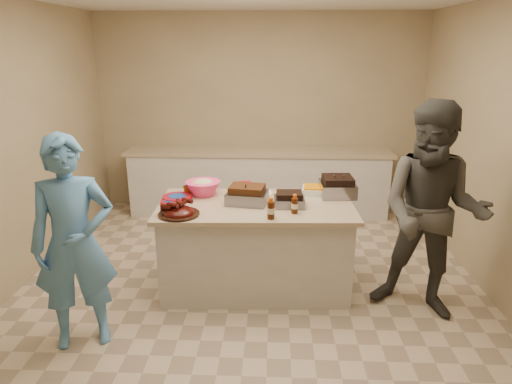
{
  "coord_description": "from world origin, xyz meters",
  "views": [
    {
      "loc": [
        0.22,
        -3.9,
        2.26
      ],
      "look_at": [
        0.05,
        0.15,
        0.96
      ],
      "focal_mm": 32.0,
      "sensor_mm": 36.0,
      "label": 1
    }
  ],
  "objects_px": {
    "mustard_bottle": "(230,197)",
    "bbq_bottle_b": "(294,213)",
    "bbq_bottle_a": "(271,219)",
    "plastic_cup": "(188,195)",
    "rib_platter": "(179,215)",
    "guest_gray": "(420,311)",
    "island": "(256,286)",
    "roasting_pan": "(337,196)",
    "coleslaw_bowl": "(203,195)",
    "guest_blue": "(87,339)"
  },
  "relations": [
    {
      "from": "mustard_bottle",
      "to": "bbq_bottle_a",
      "type": "bearing_deg",
      "value": -53.55
    },
    {
      "from": "bbq_bottle_a",
      "to": "guest_blue",
      "type": "relative_size",
      "value": 0.11
    },
    {
      "from": "bbq_bottle_b",
      "to": "bbq_bottle_a",
      "type": "bearing_deg",
      "value": -145.45
    },
    {
      "from": "island",
      "to": "guest_gray",
      "type": "height_order",
      "value": "island"
    },
    {
      "from": "island",
      "to": "plastic_cup",
      "type": "xyz_separation_m",
      "value": [
        -0.68,
        0.25,
        0.86
      ]
    },
    {
      "from": "bbq_bottle_a",
      "to": "mustard_bottle",
      "type": "xyz_separation_m",
      "value": [
        -0.41,
        0.55,
        0.0
      ]
    },
    {
      "from": "roasting_pan",
      "to": "bbq_bottle_b",
      "type": "xyz_separation_m",
      "value": [
        -0.44,
        -0.51,
        0.0
      ]
    },
    {
      "from": "coleslaw_bowl",
      "to": "bbq_bottle_a",
      "type": "relative_size",
      "value": 1.83
    },
    {
      "from": "rib_platter",
      "to": "bbq_bottle_b",
      "type": "distance_m",
      "value": 1.01
    },
    {
      "from": "island",
      "to": "bbq_bottle_a",
      "type": "distance_m",
      "value": 0.95
    },
    {
      "from": "guest_gray",
      "to": "bbq_bottle_b",
      "type": "bearing_deg",
      "value": -162.62
    },
    {
      "from": "rib_platter",
      "to": "guest_gray",
      "type": "height_order",
      "value": "rib_platter"
    },
    {
      "from": "mustard_bottle",
      "to": "guest_blue",
      "type": "distance_m",
      "value": 1.75
    },
    {
      "from": "rib_platter",
      "to": "guest_blue",
      "type": "relative_size",
      "value": 0.21
    },
    {
      "from": "coleslaw_bowl",
      "to": "bbq_bottle_b",
      "type": "height_order",
      "value": "coleslaw_bowl"
    },
    {
      "from": "coleslaw_bowl",
      "to": "plastic_cup",
      "type": "bearing_deg",
      "value": 179.83
    },
    {
      "from": "roasting_pan",
      "to": "bbq_bottle_b",
      "type": "distance_m",
      "value": 0.67
    },
    {
      "from": "roasting_pan",
      "to": "mustard_bottle",
      "type": "distance_m",
      "value": 1.05
    },
    {
      "from": "coleslaw_bowl",
      "to": "island",
      "type": "bearing_deg",
      "value": -25.09
    },
    {
      "from": "mustard_bottle",
      "to": "plastic_cup",
      "type": "distance_m",
      "value": 0.42
    },
    {
      "from": "island",
      "to": "guest_gray",
      "type": "distance_m",
      "value": 1.54
    },
    {
      "from": "rib_platter",
      "to": "plastic_cup",
      "type": "distance_m",
      "value": 0.57
    },
    {
      "from": "coleslaw_bowl",
      "to": "guest_gray",
      "type": "bearing_deg",
      "value": -17.35
    },
    {
      "from": "coleslaw_bowl",
      "to": "bbq_bottle_b",
      "type": "relative_size",
      "value": 1.98
    },
    {
      "from": "plastic_cup",
      "to": "rib_platter",
      "type": "bearing_deg",
      "value": -87.41
    },
    {
      "from": "island",
      "to": "guest_blue",
      "type": "height_order",
      "value": "island"
    },
    {
      "from": "island",
      "to": "guest_blue",
      "type": "relative_size",
      "value": 1.08
    },
    {
      "from": "rib_platter",
      "to": "plastic_cup",
      "type": "bearing_deg",
      "value": 92.59
    },
    {
      "from": "rib_platter",
      "to": "guest_gray",
      "type": "distance_m",
      "value": 2.31
    },
    {
      "from": "plastic_cup",
      "to": "guest_gray",
      "type": "relative_size",
      "value": 0.05
    },
    {
      "from": "mustard_bottle",
      "to": "bbq_bottle_b",
      "type": "bearing_deg",
      "value": -33.71
    },
    {
      "from": "island",
      "to": "roasting_pan",
      "type": "distance_m",
      "value": 1.2
    },
    {
      "from": "coleslaw_bowl",
      "to": "mustard_bottle",
      "type": "height_order",
      "value": "coleslaw_bowl"
    },
    {
      "from": "roasting_pan",
      "to": "island",
      "type": "bearing_deg",
      "value": -163.19
    },
    {
      "from": "rib_platter",
      "to": "bbq_bottle_a",
      "type": "bearing_deg",
      "value": -3.8
    },
    {
      "from": "island",
      "to": "plastic_cup",
      "type": "height_order",
      "value": "plastic_cup"
    },
    {
      "from": "rib_platter",
      "to": "guest_blue",
      "type": "bearing_deg",
      "value": -138.45
    },
    {
      "from": "mustard_bottle",
      "to": "plastic_cup",
      "type": "xyz_separation_m",
      "value": [
        -0.42,
        0.07,
        0.0
      ]
    },
    {
      "from": "bbq_bottle_b",
      "to": "island",
      "type": "bearing_deg",
      "value": 146.53
    },
    {
      "from": "rib_platter",
      "to": "mustard_bottle",
      "type": "xyz_separation_m",
      "value": [
        0.39,
        0.5,
        0.0
      ]
    },
    {
      "from": "bbq_bottle_b",
      "to": "plastic_cup",
      "type": "xyz_separation_m",
      "value": [
        -1.03,
        0.48,
        0.0
      ]
    },
    {
      "from": "bbq_bottle_b",
      "to": "guest_gray",
      "type": "relative_size",
      "value": 0.09
    },
    {
      "from": "roasting_pan",
      "to": "guest_blue",
      "type": "distance_m",
      "value": 2.58
    },
    {
      "from": "coleslaw_bowl",
      "to": "guest_gray",
      "type": "relative_size",
      "value": 0.18
    },
    {
      "from": "rib_platter",
      "to": "mustard_bottle",
      "type": "relative_size",
      "value": 3.03
    },
    {
      "from": "rib_platter",
      "to": "bbq_bottle_a",
      "type": "xyz_separation_m",
      "value": [
        0.8,
        -0.05,
        0.0
      ]
    },
    {
      "from": "bbq_bottle_a",
      "to": "plastic_cup",
      "type": "bearing_deg",
      "value": 143.02
    },
    {
      "from": "rib_platter",
      "to": "bbq_bottle_a",
      "type": "relative_size",
      "value": 1.93
    },
    {
      "from": "roasting_pan",
      "to": "bbq_bottle_b",
      "type": "relative_size",
      "value": 1.92
    },
    {
      "from": "roasting_pan",
      "to": "coleslaw_bowl",
      "type": "height_order",
      "value": "coleslaw_bowl"
    }
  ]
}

